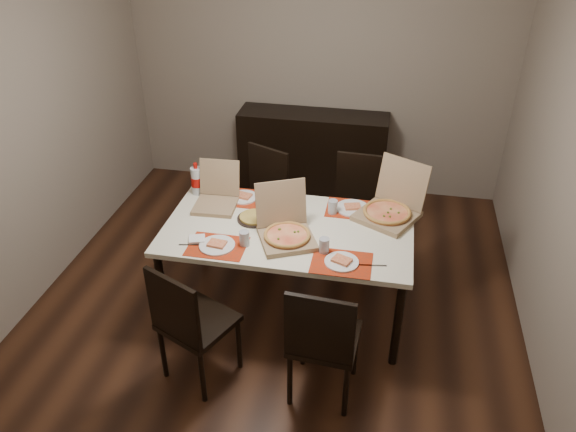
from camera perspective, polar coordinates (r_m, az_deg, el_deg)
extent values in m
cube|color=#3E2113|center=(4.62, -1.11, -8.47)|extent=(3.80, 4.00, 0.02)
cube|color=gray|center=(5.75, 3.08, 14.86)|extent=(3.80, 0.02, 2.60)
cube|color=gray|center=(4.66, -25.13, 7.72)|extent=(0.02, 4.00, 2.60)
cube|color=gray|center=(3.99, 26.64, 3.42)|extent=(0.02, 4.00, 2.60)
cube|color=black|center=(5.84, 2.51, 6.22)|extent=(1.50, 0.40, 0.90)
cube|color=#EFE8C9|center=(4.09, 0.00, -1.43)|extent=(1.80, 1.00, 0.04)
cylinder|color=black|center=(4.20, -12.62, -7.70)|extent=(0.06, 0.06, 0.71)
cylinder|color=black|center=(3.93, 11.05, -10.77)|extent=(0.06, 0.06, 0.71)
cylinder|color=black|center=(4.85, -8.77, -1.26)|extent=(0.06, 0.06, 0.71)
cylinder|color=black|center=(4.62, 11.37, -3.45)|extent=(0.06, 0.06, 0.71)
cube|color=black|center=(3.78, -9.10, -10.61)|extent=(0.56, 0.56, 0.04)
cube|color=black|center=(3.52, -11.59, -9.23)|extent=(0.39, 0.20, 0.46)
cylinder|color=black|center=(3.96, -12.58, -13.39)|extent=(0.04, 0.04, 0.43)
cylinder|color=black|center=(3.76, -8.69, -15.85)|extent=(0.04, 0.04, 0.43)
cylinder|color=black|center=(4.13, -8.91, -10.65)|extent=(0.04, 0.04, 0.43)
cylinder|color=black|center=(3.94, -5.02, -12.81)|extent=(0.04, 0.04, 0.43)
cube|color=black|center=(3.63, 3.74, -12.30)|extent=(0.45, 0.45, 0.04)
cube|color=black|center=(3.33, 3.21, -11.42)|extent=(0.42, 0.06, 0.46)
cylinder|color=black|center=(3.71, 0.18, -16.30)|extent=(0.04, 0.04, 0.43)
cylinder|color=black|center=(3.66, 5.89, -17.31)|extent=(0.04, 0.04, 0.43)
cylinder|color=black|center=(3.95, 1.55, -12.53)|extent=(0.04, 0.04, 0.43)
cylinder|color=black|center=(3.91, 6.82, -13.41)|extent=(0.04, 0.04, 0.43)
cube|color=black|center=(4.95, -3.28, 1.11)|extent=(0.56, 0.56, 0.04)
cube|color=black|center=(4.96, -2.00, 4.51)|extent=(0.39, 0.20, 0.46)
cylinder|color=black|center=(5.10, -0.36, -0.92)|extent=(0.04, 0.04, 0.43)
cylinder|color=black|center=(5.29, -3.52, 0.31)|extent=(0.04, 0.04, 0.43)
cylinder|color=black|center=(4.86, -2.85, -2.79)|extent=(0.04, 0.04, 0.43)
cylinder|color=black|center=(5.06, -6.07, -1.42)|extent=(0.04, 0.04, 0.43)
cube|color=black|center=(4.85, 6.85, 0.19)|extent=(0.44, 0.44, 0.04)
cube|color=black|center=(4.89, 7.36, 3.82)|extent=(0.42, 0.05, 0.46)
cylinder|color=black|center=(5.11, 8.97, -1.29)|extent=(0.04, 0.04, 0.43)
cylinder|color=black|center=(5.14, 4.99, -0.76)|extent=(0.04, 0.04, 0.43)
cylinder|color=black|center=(4.81, 8.49, -3.56)|extent=(0.04, 0.04, 0.43)
cylinder|color=black|center=(4.84, 4.26, -2.99)|extent=(0.04, 0.04, 0.43)
cube|color=red|center=(3.91, -7.21, -3.07)|extent=(0.40, 0.30, 0.00)
cylinder|color=white|center=(3.91, -7.21, -2.98)|extent=(0.25, 0.25, 0.01)
cube|color=#FFD27F|center=(3.90, -7.23, -2.80)|extent=(0.13, 0.10, 0.02)
cylinder|color=#A9ABB3|center=(3.88, -4.45, -2.29)|extent=(0.07, 0.07, 0.11)
cube|color=#B2B2B7|center=(3.95, -9.63, -2.93)|extent=(0.20, 0.04, 0.00)
cube|color=white|center=(3.99, -9.24, -2.34)|extent=(0.13, 0.13, 0.02)
cube|color=red|center=(3.75, 5.46, -4.76)|extent=(0.40, 0.30, 0.00)
cylinder|color=white|center=(3.74, 5.46, -4.66)|extent=(0.23, 0.23, 0.01)
cube|color=#FFD27F|center=(3.73, 5.47, -4.48)|extent=(0.15, 0.13, 0.02)
cylinder|color=#A9ABB3|center=(3.81, 3.69, -3.01)|extent=(0.07, 0.07, 0.11)
cube|color=#B2B2B7|center=(3.75, 8.48, -4.99)|extent=(0.20, 0.04, 0.00)
cube|color=red|center=(4.46, -4.54, 1.83)|extent=(0.40, 0.30, 0.00)
cylinder|color=white|center=(4.46, -4.55, 1.92)|extent=(0.22, 0.22, 0.01)
cube|color=#FFD27F|center=(4.45, -4.55, 2.08)|extent=(0.14, 0.11, 0.02)
cylinder|color=#A9ABB3|center=(4.35, -2.83, 1.87)|extent=(0.07, 0.07, 0.11)
cube|color=#B2B2B7|center=(4.50, -7.03, 1.99)|extent=(0.20, 0.04, 0.00)
cube|color=white|center=(4.53, -6.37, 2.40)|extent=(0.13, 0.13, 0.02)
cube|color=red|center=(4.33, 6.57, 0.71)|extent=(0.40, 0.30, 0.00)
cylinder|color=white|center=(4.33, 6.58, 0.80)|extent=(0.26, 0.26, 0.01)
cube|color=#FFD27F|center=(4.32, 6.59, 0.97)|extent=(0.14, 0.12, 0.02)
cylinder|color=#A9ABB3|center=(4.24, 4.57, 0.93)|extent=(0.07, 0.07, 0.11)
cube|color=#B2B2B7|center=(4.29, 8.64, 0.20)|extent=(0.20, 0.04, 0.00)
cube|color=white|center=(4.01, -0.89, -1.69)|extent=(0.16, 0.16, 0.02)
cube|color=#927554|center=(3.93, -0.10, -2.33)|extent=(0.48, 0.48, 0.04)
cube|color=#927554|center=(3.98, -0.72, 1.31)|extent=(0.37, 0.23, 0.33)
cylinder|color=#FFD27F|center=(3.92, -0.10, -2.00)|extent=(0.42, 0.42, 0.02)
cube|color=#927554|center=(4.25, 9.99, 0.01)|extent=(0.54, 0.54, 0.04)
cube|color=#927554|center=(4.30, 11.57, 3.37)|extent=(0.39, 0.26, 0.36)
cylinder|color=#FFD27F|center=(4.23, 10.02, 0.34)|extent=(0.46, 0.46, 0.02)
cube|color=#927554|center=(4.36, -7.34, 1.11)|extent=(0.33, 0.33, 0.03)
cube|color=#927554|center=(4.42, -6.96, 3.92)|extent=(0.32, 0.09, 0.28)
cylinder|color=black|center=(4.18, -3.46, -0.27)|extent=(0.25, 0.25, 0.01)
cylinder|color=gold|center=(4.17, -3.46, -0.10)|extent=(0.22, 0.22, 0.02)
imported|color=white|center=(4.19, 1.06, -0.04)|extent=(0.13, 0.13, 0.03)
cylinder|color=silver|center=(4.52, -9.26, 3.54)|extent=(0.09, 0.09, 0.23)
cylinder|color=#B80E08|center=(4.52, -9.25, 3.49)|extent=(0.09, 0.09, 0.08)
cylinder|color=#B80E08|center=(4.46, -9.40, 5.06)|extent=(0.03, 0.03, 0.04)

